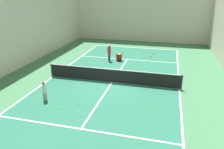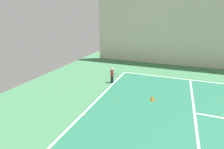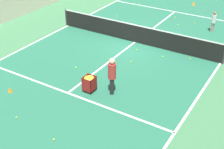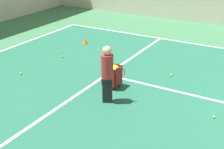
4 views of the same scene
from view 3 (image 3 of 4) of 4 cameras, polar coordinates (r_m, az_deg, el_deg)
ground_plane at (r=18.16m, az=4.20°, el=5.91°), size 34.23×34.23×0.00m
court_playing_area at (r=18.16m, az=4.20°, el=5.91°), size 9.82×22.47×0.00m
line_sideline_left at (r=16.74m, az=19.21°, el=1.94°), size 0.10×22.47×0.00m
line_sideline_right at (r=20.67m, az=-8.05°, el=8.85°), size 0.10×22.47×0.00m
line_service_near at (r=23.44m, az=11.43°, el=11.19°), size 9.82×0.10×0.00m
line_service_far at (r=13.64m, az=-8.08°, el=-3.37°), size 9.82×0.10×0.00m
line_centre_service at (r=18.15m, az=4.20°, el=5.92°), size 0.10×12.36×0.00m
tennis_net at (r=17.93m, az=4.26°, el=7.52°), size 10.12×0.10×1.07m
coach_at_net at (r=13.00m, az=-0.00°, el=0.16°), size 0.48×0.65×1.69m
child_midcourt at (r=20.24m, az=18.08°, el=9.40°), size 0.33×0.33×1.30m
ball_cart at (r=13.41m, az=-4.19°, el=-1.23°), size 0.47×0.49×0.73m
training_cone_1 at (r=25.15m, az=14.68°, el=12.45°), size 0.25×0.25×0.27m
training_cone_2 at (r=14.23m, az=-18.17°, el=-2.63°), size 0.20×0.20×0.23m
tennis_ball_0 at (r=16.70m, az=14.08°, el=2.85°), size 0.07×0.07×0.07m
tennis_ball_1 at (r=22.28m, az=11.42°, el=10.26°), size 0.07×0.07×0.07m
tennis_ball_2 at (r=24.89m, az=5.05°, el=12.88°), size 0.07×0.07×0.07m
tennis_ball_4 at (r=12.64m, az=-17.05°, el=-7.51°), size 0.07×0.07×0.07m
tennis_ball_5 at (r=15.49m, az=-6.63°, el=1.32°), size 0.07×0.07×0.07m
tennis_ball_6 at (r=15.90m, az=3.47°, el=2.32°), size 0.07×0.07×0.07m
tennis_ball_7 at (r=18.59m, az=13.35°, el=5.88°), size 0.07×0.07×0.07m
tennis_ball_10 at (r=16.61m, az=9.31°, el=3.25°), size 0.07×0.07×0.07m
tennis_ball_11 at (r=21.50m, az=14.83°, el=9.09°), size 0.07×0.07×0.07m
tennis_ball_12 at (r=21.02m, az=11.98°, el=8.95°), size 0.07×0.07×0.07m
tennis_ball_14 at (r=20.68m, az=-1.08°, el=9.25°), size 0.07×0.07×0.07m
tennis_ball_15 at (r=22.03m, az=0.92°, el=10.62°), size 0.07×0.07×0.07m
tennis_ball_16 at (r=20.71m, az=3.09°, el=9.25°), size 0.07×0.07×0.07m
tennis_ball_17 at (r=11.33m, az=-10.61°, el=-11.60°), size 0.07×0.07×0.07m
tennis_ball_18 at (r=17.17m, az=4.56°, el=4.52°), size 0.07×0.07×0.07m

